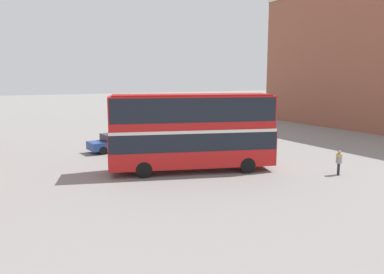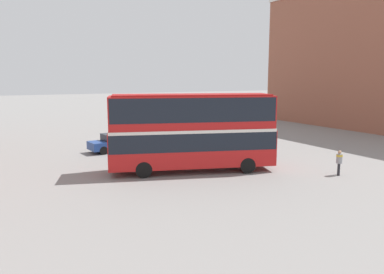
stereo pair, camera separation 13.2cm
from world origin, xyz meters
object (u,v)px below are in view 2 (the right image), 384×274
Objects in this scene: pedestrian_foreground at (339,160)px; parked_car_side_street at (227,133)px; parked_car_kerb_near at (160,129)px; double_decker_bus at (192,128)px; parked_car_kerb_far at (115,142)px.

pedestrian_foreground reaches higher than parked_car_side_street.
parked_car_side_street is (4.72, -5.37, -0.07)m from parked_car_kerb_near.
pedestrian_foreground is at bearing -16.50° from double_decker_bus.
parked_car_side_street is (11.16, 0.11, -0.01)m from parked_car_kerb_far.
pedestrian_foreground is 0.36× the size of parked_car_side_street.
parked_car_kerb_near is (3.90, 14.33, -2.04)m from double_decker_bus.
double_decker_bus is 2.49× the size of parked_car_side_street.
parked_car_kerb_far is 11.16m from parked_car_side_street.
parked_car_side_street reaches higher than parked_car_kerb_far.
parked_car_kerb_far is at bearing -152.61° from parked_car_kerb_near.
parked_car_kerb_near reaches higher than pedestrian_foreground.
pedestrian_foreground is 14.26m from parked_car_side_street.
double_decker_bus reaches higher than parked_car_kerb_near.
parked_car_kerb_far is at bearing 8.48° from parked_car_side_street.
parked_car_kerb_near reaches higher than parked_car_side_street.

